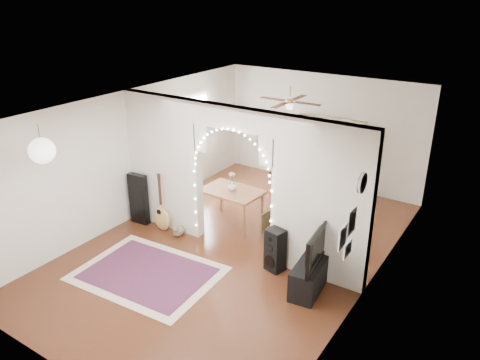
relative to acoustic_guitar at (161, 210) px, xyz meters
The scene contains 25 objects.
floor 1.68m from the acoustic_guitar, ahead, with size 7.50×7.50×0.00m, color black.
ceiling 2.77m from the acoustic_guitar, ahead, with size 5.00×7.50×0.02m, color white.
wall_back 4.40m from the acoustic_guitar, 68.24° to the left, with size 5.00×0.02×2.70m, color silver.
wall_front 3.95m from the acoustic_guitar, 65.48° to the right, with size 5.00×0.02×2.70m, color silver.
wall_left 1.30m from the acoustic_guitar, 164.53° to the left, with size 0.02×7.50×2.70m, color silver.
wall_right 4.20m from the acoustic_guitar, ahead, with size 0.02×7.50×2.70m, color silver.
divider_wall 1.89m from the acoustic_guitar, ahead, with size 5.00×0.20×2.70m.
fairy_lights 1.94m from the acoustic_guitar, ahead, with size 1.64×0.04×1.60m, color #FFEABF, non-canonical shape.
window 2.46m from the acoustic_guitar, 113.07° to the left, with size 0.04×1.20×1.40m, color white.
wall_clock 4.41m from the acoustic_guitar, ahead, with size 0.31×0.31×0.03m, color white.
picture_frames 4.28m from the acoustic_guitar, 10.42° to the right, with size 0.02×0.50×0.70m, color white, non-canonical shape.
paper_lantern 2.82m from the acoustic_guitar, 98.03° to the right, with size 0.40×0.40×0.40m, color white.
ceiling_fan 3.38m from the acoustic_guitar, 54.64° to the left, with size 1.10×1.10×0.30m, color #BC823E, non-canonical shape.
area_rug 1.62m from the acoustic_guitar, 57.25° to the right, with size 2.33×1.75×0.02m, color maroon.
guitar_case 0.61m from the acoustic_guitar, behind, with size 0.41×0.14×1.07m, color black.
acoustic_guitar is the anchor object (origin of this frame).
tabby_cat 0.55m from the acoustic_guitar, ahead, with size 0.24×0.44×0.29m.
floor_speaker 2.59m from the acoustic_guitar, ahead, with size 0.35×0.33×0.77m.
media_console 3.35m from the acoustic_guitar, ahead, with size 0.40×1.00×0.50m, color black.
tv 3.36m from the acoustic_guitar, ahead, with size 1.07×0.14×0.62m, color black.
bookcase 4.21m from the acoustic_guitar, 63.44° to the left, with size 1.69×0.43×1.73m, color #C8B991.
dining_table 1.45m from the acoustic_guitar, 44.36° to the left, with size 1.23×0.84×0.76m.
flower_vase 1.48m from the acoustic_guitar, 44.36° to the left, with size 0.18×0.18×0.19m, color white.
dining_chair_left 2.48m from the acoustic_guitar, 36.68° to the left, with size 0.54×0.56×0.51m, color brown.
dining_chair_right 2.40m from the acoustic_guitar, 25.11° to the left, with size 0.61×0.62×0.57m, color brown.
Camera 1 is at (4.27, -6.35, 4.55)m, focal length 35.00 mm.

